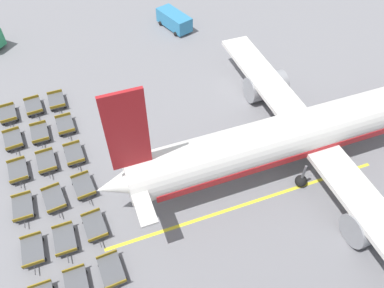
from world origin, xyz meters
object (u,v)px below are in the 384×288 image
(baggage_dolly_row_mid_b_col_c, at_px, (74,154))
(baggage_dolly_row_mid_b_col_d, at_px, (84,187))
(airplane, at_px, (320,128))
(baggage_dolly_row_near_col_a, at_px, (8,114))
(baggage_dolly_row_mid_a_col_c, at_px, (47,162))
(baggage_dolly_row_mid_a_col_e, at_px, (65,240))
(baggage_dolly_row_near_col_e, at_px, (33,251))
(baggage_dolly_row_mid_b_col_a, at_px, (57,101))
(baggage_dolly_row_near_col_c, at_px, (18,171))
(baggage_dolly_row_mid_a_col_b, at_px, (40,134))
(baggage_dolly_row_mid_a_col_d, at_px, (54,199))
(baggage_dolly_row_mid_a_col_a, at_px, (34,107))
(service_van, at_px, (174,20))
(baggage_dolly_row_mid_b_col_e, at_px, (95,226))
(baggage_dolly_row_mid_b_col_f, at_px, (112,271))
(baggage_dolly_row_near_col_d, at_px, (23,208))
(baggage_dolly_row_mid_a_col_f, at_px, (77,286))
(baggage_dolly_row_near_col_b, at_px, (13,140))
(baggage_dolly_row_mid_b_col_b, at_px, (65,125))

(baggage_dolly_row_mid_b_col_c, relative_size, baggage_dolly_row_mid_b_col_d, 1.01)
(airplane, xyz_separation_m, baggage_dolly_row_mid_b_col_d, (-5.82, -20.50, -2.84))
(baggage_dolly_row_near_col_a, distance_m, baggage_dolly_row_mid_a_col_c, 8.49)
(baggage_dolly_row_mid_a_col_e, bearing_deg, baggage_dolly_row_near_col_e, -95.33)
(baggage_dolly_row_near_col_a, height_order, baggage_dolly_row_mid_b_col_a, same)
(baggage_dolly_row_near_col_c, bearing_deg, baggage_dolly_row_mid_a_col_b, 144.41)
(baggage_dolly_row_mid_a_col_d, distance_m, baggage_dolly_row_mid_b_col_c, 5.04)
(airplane, relative_size, baggage_dolly_row_near_col_a, 12.31)
(airplane, height_order, baggage_dolly_row_mid_a_col_a, airplane)
(baggage_dolly_row_near_col_e, relative_size, baggage_dolly_row_mid_b_col_d, 1.02)
(service_van, xyz_separation_m, baggage_dolly_row_near_col_e, (24.47, -23.77, -0.68))
(baggage_dolly_row_mid_a_col_a, xyz_separation_m, baggage_dolly_row_mid_b_col_e, (16.69, 1.36, 0.00))
(baggage_dolly_row_mid_a_col_b, bearing_deg, baggage_dolly_row_mid_b_col_d, 13.56)
(baggage_dolly_row_near_col_c, bearing_deg, baggage_dolly_row_mid_b_col_c, 85.88)
(baggage_dolly_row_mid_b_col_f, bearing_deg, baggage_dolly_row_near_col_d, -151.01)
(baggage_dolly_row_mid_a_col_f, distance_m, baggage_dolly_row_mid_b_col_e, 4.78)
(service_van, distance_m, baggage_dolly_row_mid_a_col_e, 32.66)
(service_van, xyz_separation_m, baggage_dolly_row_mid_a_col_a, (7.94, -20.28, -0.68))
(baggage_dolly_row_mid_a_col_e, height_order, baggage_dolly_row_mid_b_col_a, same)
(baggage_dolly_row_mid_a_col_c, distance_m, baggage_dolly_row_mid_a_col_f, 12.52)
(baggage_dolly_row_mid_a_col_b, distance_m, baggage_dolly_row_mid_a_col_e, 12.54)
(baggage_dolly_row_near_col_e, bearing_deg, baggage_dolly_row_near_col_d, 178.99)
(baggage_dolly_row_mid_a_col_c, distance_m, baggage_dolly_row_mid_b_col_a, 8.50)
(baggage_dolly_row_near_col_c, bearing_deg, baggage_dolly_row_mid_b_col_a, 145.50)
(baggage_dolly_row_mid_a_col_b, height_order, baggage_dolly_row_mid_a_col_d, same)
(baggage_dolly_row_near_col_b, bearing_deg, baggage_dolly_row_mid_b_col_b, 86.33)
(baggage_dolly_row_mid_b_col_f, bearing_deg, baggage_dolly_row_mid_b_col_a, 177.09)
(baggage_dolly_row_mid_a_col_e, height_order, baggage_dolly_row_mid_b_col_f, same)
(baggage_dolly_row_near_col_a, xyz_separation_m, baggage_dolly_row_near_col_b, (3.98, -0.16, 0.00))
(baggage_dolly_row_mid_b_col_a, bearing_deg, baggage_dolly_row_near_col_d, -25.70)
(baggage_dolly_row_near_col_b, bearing_deg, baggage_dolly_row_mid_a_col_c, 27.64)
(baggage_dolly_row_near_col_e, distance_m, baggage_dolly_row_mid_a_col_f, 4.73)
(baggage_dolly_row_near_col_c, distance_m, baggage_dolly_row_mid_a_col_f, 12.72)
(baggage_dolly_row_mid_b_col_f, bearing_deg, baggage_dolly_row_near_col_e, -131.50)
(baggage_dolly_row_near_col_a, xyz_separation_m, baggage_dolly_row_mid_b_col_f, (20.83, 3.93, 0.00))
(baggage_dolly_row_near_col_e, bearing_deg, airplane, 86.07)
(baggage_dolly_row_near_col_e, distance_m, baggage_dolly_row_mid_b_col_a, 17.34)
(baggage_dolly_row_near_col_a, xyz_separation_m, baggage_dolly_row_mid_b_col_b, (4.31, 4.84, 0.00))
(airplane, relative_size, baggage_dolly_row_mid_a_col_a, 12.32)
(baggage_dolly_row_near_col_c, relative_size, baggage_dolly_row_mid_a_col_a, 1.00)
(baggage_dolly_row_mid_b_col_c, bearing_deg, baggage_dolly_row_mid_b_col_f, -3.01)
(baggage_dolly_row_mid_b_col_a, bearing_deg, baggage_dolly_row_mid_a_col_d, -14.80)
(airplane, distance_m, baggage_dolly_row_near_col_d, 26.48)
(baggage_dolly_row_near_col_a, distance_m, baggage_dolly_row_mid_b_col_b, 6.48)
(baggage_dolly_row_mid_a_col_c, relative_size, baggage_dolly_row_mid_b_col_d, 1.01)
(service_van, relative_size, baggage_dolly_row_mid_b_col_b, 1.68)
(baggage_dolly_row_near_col_d, distance_m, baggage_dolly_row_mid_b_col_a, 13.34)
(baggage_dolly_row_near_col_b, bearing_deg, baggage_dolly_row_mid_a_col_b, 83.16)
(baggage_dolly_row_near_col_b, relative_size, baggage_dolly_row_mid_a_col_e, 0.98)
(baggage_dolly_row_mid_a_col_d, bearing_deg, baggage_dolly_row_mid_a_col_b, 175.80)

